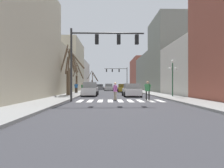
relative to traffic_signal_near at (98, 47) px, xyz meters
The scene contains 22 objects.
ground_plane 5.13m from the traffic_signal_near, ahead, with size 240.00×240.00×0.00m, color #38383D.
sidewalk_left 6.15m from the traffic_signal_near, behind, with size 2.83×90.00×0.15m.
sidewalk_right 9.21m from the traffic_signal_near, ahead, with size 2.83×90.00×0.15m.
building_row_left 19.29m from the traffic_signal_near, 115.93° to the left, with size 6.00×49.04×12.07m.
building_row_right 26.67m from the traffic_signal_near, 62.38° to the left, with size 6.00×59.16×13.86m.
crosswalk_stripes 5.14m from the traffic_signal_near, 12.97° to the left, with size 7.65×2.60×0.01m.
traffic_signal_near is the anchor object (origin of this frame).
traffic_signal_far 35.00m from the traffic_signal_near, 83.64° to the left, with size 6.63×0.28×6.48m.
street_lamp_right_corner 9.45m from the traffic_signal_near, 28.16° to the left, with size 0.95×0.36×4.17m.
car_parked_right_mid 19.94m from the traffic_signal_near, 79.16° to the left, with size 1.99×4.26×1.59m.
car_parked_left_far 28.49m from the traffic_signal_near, 87.95° to the left, with size 2.17×4.42×1.70m.
car_driving_away_lane 35.28m from the traffic_signal_near, 92.38° to the left, with size 2.05×4.17×1.58m.
car_parked_right_far 8.76m from the traffic_signal_near, 100.88° to the left, with size 2.00×4.61×1.79m.
car_parked_left_mid 8.67m from the traffic_signal_near, 60.42° to the left, with size 2.19×4.46×1.60m.
pedestrian_waiting_at_curb 13.82m from the traffic_signal_near, 108.60° to the left, with size 0.67×0.41×1.67m.
pedestrian_crossing_street 16.69m from the traffic_signal_near, 103.30° to the left, with size 0.58×0.45×1.55m.
pedestrian_on_right_sidewalk 6.00m from the traffic_signal_near, 13.82° to the left, with size 0.60×0.63×1.80m.
pedestrian_on_left_sidewalk 4.26m from the traffic_signal_near, 40.98° to the left, with size 0.37×0.70×1.68m.
street_tree_left_mid 8.16m from the traffic_signal_near, 118.57° to the left, with size 2.71×2.72×5.89m.
street_tree_left_near 36.60m from the traffic_signal_near, 95.79° to the left, with size 3.60×4.15×5.44m.
street_tree_right_far 9.16m from the traffic_signal_near, 119.56° to the left, with size 2.38×2.75×6.55m.
street_tree_right_near 15.14m from the traffic_signal_near, 106.83° to the left, with size 1.81×1.81×5.02m.
Camera 1 is at (-1.08, -15.58, 1.47)m, focal length 28.00 mm.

